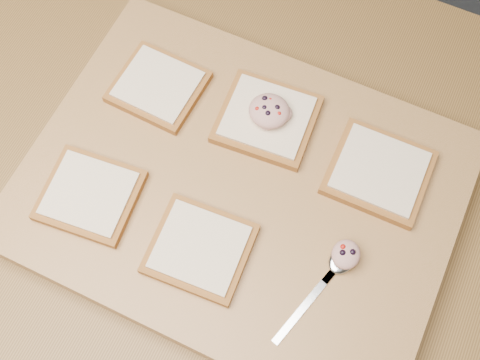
# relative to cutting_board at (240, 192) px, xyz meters

# --- Properties ---
(ground) EXTENTS (4.00, 4.00, 0.00)m
(ground) POSITION_rel_cutting_board_xyz_m (-0.14, 0.03, -0.92)
(ground) COLOR #515459
(ground) RESTS_ON ground
(island_counter) EXTENTS (2.00, 0.80, 0.90)m
(island_counter) POSITION_rel_cutting_board_xyz_m (-0.14, 0.03, -0.47)
(island_counter) COLOR slate
(island_counter) RESTS_ON ground
(cutting_board) EXTENTS (0.54, 0.41, 0.04)m
(cutting_board) POSITION_rel_cutting_board_xyz_m (0.00, 0.00, 0.00)
(cutting_board) COLOR #A67647
(cutting_board) RESTS_ON island_counter
(bread_far_left) EXTENTS (0.12, 0.11, 0.02)m
(bread_far_left) POSITION_rel_cutting_board_xyz_m (-0.16, 0.08, 0.03)
(bread_far_left) COLOR #9B6128
(bread_far_left) RESTS_ON cutting_board
(bread_far_center) EXTENTS (0.13, 0.12, 0.02)m
(bread_far_center) POSITION_rel_cutting_board_xyz_m (-0.01, 0.10, 0.03)
(bread_far_center) COLOR #9B6128
(bread_far_center) RESTS_ON cutting_board
(bread_far_right) EXTENTS (0.12, 0.11, 0.02)m
(bread_far_right) POSITION_rel_cutting_board_xyz_m (0.15, 0.09, 0.03)
(bread_far_right) COLOR #9B6128
(bread_far_right) RESTS_ON cutting_board
(bread_near_left) EXTENTS (0.12, 0.12, 0.02)m
(bread_near_left) POSITION_rel_cutting_board_xyz_m (-0.16, -0.09, 0.03)
(bread_near_left) COLOR #9B6128
(bread_near_left) RESTS_ON cutting_board
(bread_near_center) EXTENTS (0.12, 0.11, 0.02)m
(bread_near_center) POSITION_rel_cutting_board_xyz_m (-0.01, -0.10, 0.03)
(bread_near_center) COLOR #9B6128
(bread_near_center) RESTS_ON cutting_board
(tuna_salad_dollop) EXTENTS (0.05, 0.05, 0.03)m
(tuna_salad_dollop) POSITION_rel_cutting_board_xyz_m (-0.00, 0.10, 0.05)
(tuna_salad_dollop) COLOR tan
(tuna_salad_dollop) RESTS_ON bread_far_center
(spoon) EXTENTS (0.06, 0.15, 0.01)m
(spoon) POSITION_rel_cutting_board_xyz_m (0.15, -0.04, 0.03)
(spoon) COLOR silver
(spoon) RESTS_ON cutting_board
(spoon_salad) EXTENTS (0.03, 0.04, 0.02)m
(spoon_salad) POSITION_rel_cutting_board_xyz_m (0.15, -0.03, 0.04)
(spoon_salad) COLOR tan
(spoon_salad) RESTS_ON spoon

